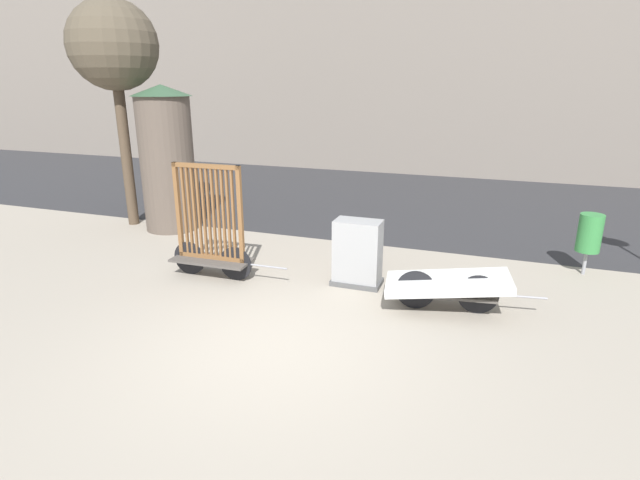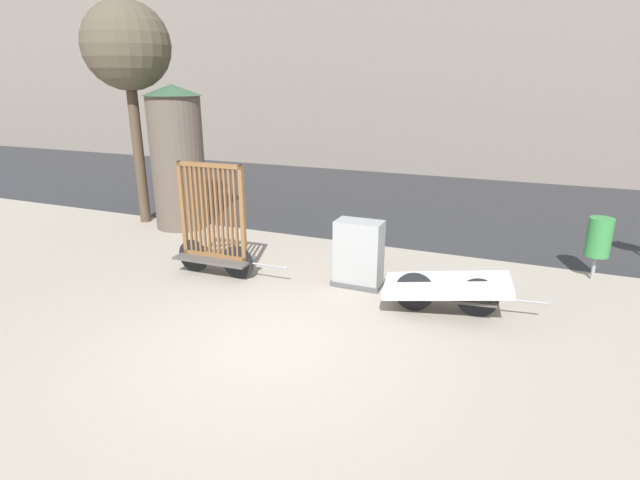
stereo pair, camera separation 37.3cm
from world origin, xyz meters
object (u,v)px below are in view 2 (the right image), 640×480
at_px(utility_cabinet, 359,256).
at_px(bike_cart_with_bedframe, 214,235).
at_px(trash_bin, 599,238).
at_px(bike_cart_with_mattress, 446,287).
at_px(street_tree, 127,49).
at_px(advertising_column, 178,157).

bearing_deg(utility_cabinet, bike_cart_with_bedframe, -167.68).
bearing_deg(bike_cart_with_bedframe, trash_bin, 19.50).
distance_m(bike_cart_with_mattress, utility_cabinet, 1.61).
bearing_deg(street_tree, bike_cart_with_mattress, -17.10).
xyz_separation_m(utility_cabinet, street_tree, (-6.01, 1.78, 3.41)).
height_order(utility_cabinet, advertising_column, advertising_column).
distance_m(bike_cart_with_bedframe, advertising_column, 3.49).
relative_size(bike_cart_with_mattress, trash_bin, 2.13).
distance_m(bike_cart_with_bedframe, bike_cart_with_mattress, 3.96).
distance_m(bike_cart_with_mattress, advertising_column, 6.92).
height_order(trash_bin, street_tree, street_tree).
relative_size(advertising_column, street_tree, 0.64).
xyz_separation_m(bike_cart_with_bedframe, utility_cabinet, (2.44, 0.53, -0.23)).
relative_size(bike_cart_with_mattress, utility_cabinet, 2.10).
bearing_deg(advertising_column, utility_cabinet, -19.98).
bearing_deg(advertising_column, bike_cart_with_bedframe, -43.20).
relative_size(bike_cart_with_bedframe, utility_cabinet, 1.93).
bearing_deg(advertising_column, street_tree, 180.00).
bearing_deg(utility_cabinet, trash_bin, 26.08).
xyz_separation_m(utility_cabinet, trash_bin, (3.64, 1.78, 0.24)).
height_order(utility_cabinet, trash_bin, utility_cabinet).
bearing_deg(trash_bin, utility_cabinet, -153.92).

